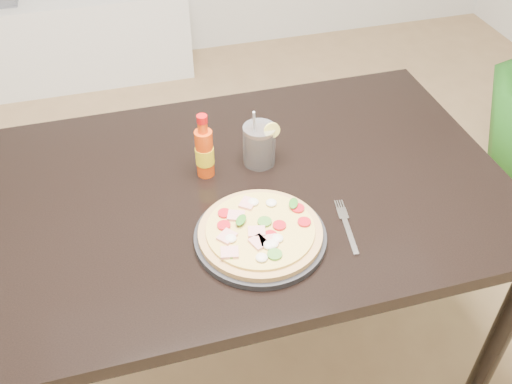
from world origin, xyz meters
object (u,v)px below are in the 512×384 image
object	(u,v)px
plate	(260,237)
hot_sauce_bottle	(204,152)
pizza	(260,231)
dining_table	(244,209)
cola_cup	(259,146)
media_console	(64,41)
fork	(346,225)

from	to	relation	value
plate	hot_sauce_bottle	world-z (taller)	hot_sauce_bottle
pizza	hot_sauce_bottle	distance (m)	0.29
pizza	hot_sauce_bottle	xyz separation A→B (m)	(-0.07, 0.28, 0.05)
hot_sauce_bottle	dining_table	bearing A→B (deg)	-42.11
cola_cup	media_console	distance (m)	2.13
pizza	fork	size ratio (longest dim) A/B	1.56
dining_table	cola_cup	distance (m)	0.18
fork	media_console	world-z (taller)	fork
pizza	media_console	world-z (taller)	pizza
pizza	media_console	bearing A→B (deg)	102.64
plate	fork	distance (m)	0.22
dining_table	plate	xyz separation A→B (m)	(-0.01, -0.20, 0.09)
dining_table	hot_sauce_bottle	bearing A→B (deg)	137.89
dining_table	hot_sauce_bottle	xyz separation A→B (m)	(-0.09, 0.08, 0.16)
cola_cup	pizza	bearing A→B (deg)	-105.58
plate	media_console	size ratio (longest dim) A/B	0.23
fork	dining_table	bearing A→B (deg)	142.74
media_console	cola_cup	bearing A→B (deg)	-73.40
hot_sauce_bottle	media_console	world-z (taller)	hot_sauce_bottle
plate	cola_cup	bearing A→B (deg)	74.55
pizza	media_console	distance (m)	2.37
plate	media_console	distance (m)	2.37
fork	plate	bearing A→B (deg)	-174.32
dining_table	fork	size ratio (longest dim) A/B	7.43
plate	pizza	bearing A→B (deg)	-140.94
cola_cup	plate	bearing A→B (deg)	-105.45
hot_sauce_bottle	cola_cup	bearing A→B (deg)	4.16
pizza	cola_cup	size ratio (longest dim) A/B	1.65
pizza	media_console	xyz separation A→B (m)	(-0.51, 2.26, -0.53)
hot_sauce_bottle	plate	bearing A→B (deg)	-75.13
dining_table	pizza	bearing A→B (deg)	-93.65
hot_sauce_bottle	cola_cup	world-z (taller)	hot_sauce_bottle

